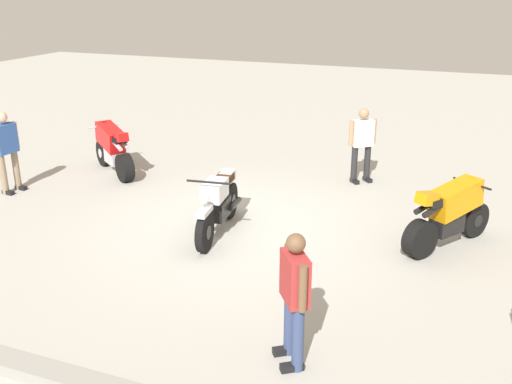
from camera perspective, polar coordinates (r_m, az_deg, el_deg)
ground_plane at (r=10.19m, az=-1.53°, el=-3.28°), size 40.00×40.00×0.00m
curb_edge at (r=6.72m, az=-17.60°, el=-17.22°), size 14.00×0.30×0.15m
motorcycle_orange_sportbike at (r=9.69m, az=18.54°, el=-1.83°), size 1.24×1.73×1.14m
motorcycle_red_sportbike at (r=13.14m, az=-13.90°, el=4.31°), size 1.69×1.30×1.14m
motorcycle_silver_cruiser at (r=9.73m, az=-3.72°, el=-1.16°), size 0.70×2.09×1.09m
person_in_blue_shirt at (r=12.53m, az=-23.31°, el=4.06°), size 0.35×0.64×1.64m
person_in_white_shirt at (r=12.33m, az=10.37°, el=4.92°), size 0.54×0.51×1.57m
person_in_red_shirt at (r=6.36m, az=3.79°, el=-9.81°), size 0.49×0.56×1.57m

